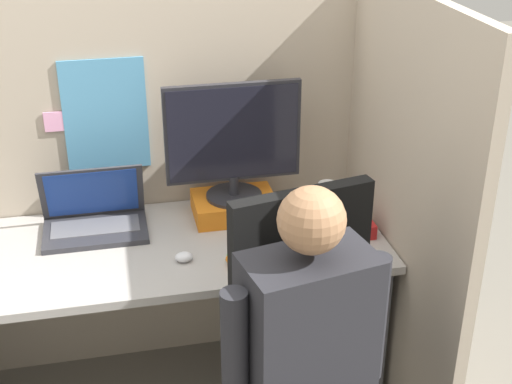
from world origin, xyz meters
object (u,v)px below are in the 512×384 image
object	(u,v)px
monitor	(233,139)
person	(308,378)
laptop	(95,219)
carrot_toy	(233,265)
paper_box	(234,206)
office_chair	(301,384)
stapler	(365,225)
coffee_mug	(327,194)

from	to	relation	value
monitor	person	world-z (taller)	person
laptop	carrot_toy	xyz separation A→B (m)	(0.44, -0.36, -0.03)
paper_box	carrot_toy	bearing A→B (deg)	-101.14
paper_box	office_chair	size ratio (longest dim) A/B	0.27
stapler	office_chair	size ratio (longest dim) A/B	0.13
paper_box	laptop	world-z (taller)	laptop
stapler	coffee_mug	bearing A→B (deg)	108.28
person	paper_box	bearing A→B (deg)	91.11
laptop	stapler	size ratio (longest dim) A/B	2.61
stapler	monitor	bearing A→B (deg)	153.01
monitor	laptop	xyz separation A→B (m)	(-0.51, -0.02, -0.26)
office_chair	coffee_mug	xyz separation A→B (m)	(0.31, 0.78, 0.21)
paper_box	office_chair	distance (m)	0.80
laptop	office_chair	bearing A→B (deg)	-53.48
person	coffee_mug	xyz separation A→B (m)	(0.35, 0.95, 0.04)
monitor	coffee_mug	xyz separation A→B (m)	(0.37, -0.00, -0.26)
stapler	office_chair	bearing A→B (deg)	-124.83
monitor	person	distance (m)	0.99
paper_box	carrot_toy	distance (m)	0.39
stapler	office_chair	distance (m)	0.70
stapler	carrot_toy	size ratio (longest dim) A/B	1.23
stapler	laptop	bearing A→B (deg)	167.71
carrot_toy	coffee_mug	xyz separation A→B (m)	(0.44, 0.38, 0.03)
paper_box	person	size ratio (longest dim) A/B	0.24
laptop	carrot_toy	distance (m)	0.57
office_chair	coffee_mug	bearing A→B (deg)	68.03
stapler	paper_box	bearing A→B (deg)	153.30
stapler	coffee_mug	size ratio (longest dim) A/B	1.48
monitor	coffee_mug	distance (m)	0.45
coffee_mug	monitor	bearing A→B (deg)	179.71
carrot_toy	office_chair	bearing A→B (deg)	-72.47
stapler	person	size ratio (longest dim) A/B	0.11
monitor	office_chair	world-z (taller)	monitor
stapler	carrot_toy	xyz separation A→B (m)	(-0.51, -0.16, -0.01)
monitor	laptop	size ratio (longest dim) A/B	1.34
person	stapler	bearing A→B (deg)	59.87
office_chair	coffee_mug	world-z (taller)	office_chair
coffee_mug	laptop	bearing A→B (deg)	-179.09
stapler	person	world-z (taller)	person
stapler	coffee_mug	world-z (taller)	coffee_mug
person	carrot_toy	bearing A→B (deg)	99.30
office_chair	monitor	bearing A→B (deg)	93.78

